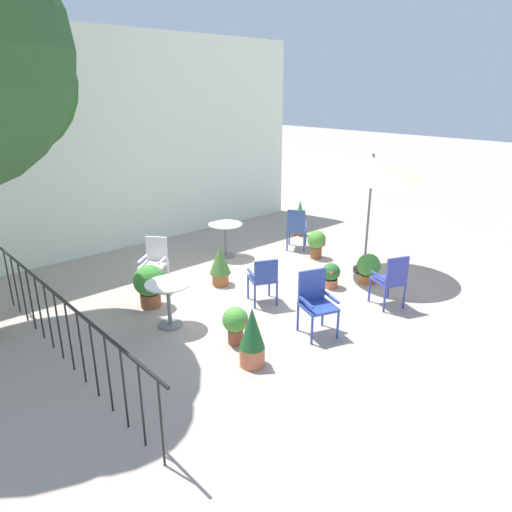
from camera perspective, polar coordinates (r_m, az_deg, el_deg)
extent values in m
plane|color=#AE9B91|center=(8.46, -0.41, -4.80)|extent=(60.00, 60.00, 0.00)
cube|color=white|center=(11.21, -15.12, 13.21)|extent=(9.43, 0.30, 4.73)
cube|color=black|center=(6.53, -22.92, -4.56)|extent=(0.03, 5.25, 0.03)
cylinder|color=black|center=(4.82, -11.45, -19.39)|extent=(0.02, 0.02, 1.00)
cylinder|color=black|center=(5.09, -13.74, -17.23)|extent=(0.02, 0.02, 1.00)
cylinder|color=black|center=(5.36, -15.75, -15.27)|extent=(0.02, 0.02, 1.00)
cylinder|color=black|center=(5.65, -17.52, -13.48)|extent=(0.02, 0.02, 1.00)
cylinder|color=black|center=(5.95, -19.10, -11.87)|extent=(0.02, 0.02, 1.00)
cylinder|color=black|center=(6.26, -20.51, -10.40)|extent=(0.02, 0.02, 1.00)
cylinder|color=black|center=(6.58, -21.77, -9.07)|extent=(0.02, 0.02, 1.00)
cylinder|color=black|center=(6.90, -22.91, -7.85)|extent=(0.02, 0.02, 1.00)
cylinder|color=black|center=(7.22, -23.95, -6.75)|extent=(0.02, 0.02, 1.00)
cylinder|color=black|center=(7.55, -24.88, -5.73)|extent=(0.02, 0.02, 1.00)
cylinder|color=black|center=(7.89, -25.74, -4.80)|extent=(0.02, 0.02, 1.00)
cylinder|color=black|center=(8.22, -26.52, -3.95)|extent=(0.02, 0.02, 1.00)
cylinder|color=black|center=(8.56, -27.24, -3.16)|extent=(0.02, 0.02, 1.00)
cylinder|color=black|center=(8.91, -27.91, -2.43)|extent=(0.02, 0.02, 1.00)
cylinder|color=#2D2D2D|center=(9.76, 13.01, -1.64)|extent=(0.44, 0.44, 0.08)
cylinder|color=slate|center=(9.42, 13.52, 4.70)|extent=(0.04, 0.04, 2.31)
cone|color=beige|center=(9.23, 14.00, 10.44)|extent=(2.00, 2.00, 0.40)
sphere|color=slate|center=(9.19, 14.12, 11.85)|extent=(0.06, 0.06, 0.06)
cylinder|color=silver|center=(10.19, -3.76, 3.87)|extent=(0.74, 0.74, 0.02)
cylinder|color=slate|center=(10.30, -3.72, 1.87)|extent=(0.06, 0.06, 0.72)
cylinder|color=slate|center=(10.41, -3.67, 0.07)|extent=(0.41, 0.41, 0.03)
cylinder|color=silver|center=(7.25, -10.72, -3.35)|extent=(0.69, 0.69, 0.02)
cylinder|color=slate|center=(7.40, -10.54, -5.93)|extent=(0.06, 0.06, 0.70)
cylinder|color=slate|center=(7.55, -10.39, -8.22)|extent=(0.38, 0.38, 0.03)
cube|color=#344F92|center=(10.83, 4.99, 3.24)|extent=(0.65, 0.63, 0.04)
cube|color=#344F92|center=(10.54, 4.91, 4.29)|extent=(0.28, 0.34, 0.49)
cube|color=#344F92|center=(10.78, 6.02, 3.79)|extent=(0.38, 0.30, 0.03)
cube|color=#344F92|center=(10.81, 4.01, 3.91)|extent=(0.38, 0.30, 0.03)
cylinder|color=#344F92|center=(11.10, 6.06, 2.35)|extent=(0.04, 0.04, 0.43)
cylinder|color=#344F92|center=(11.13, 4.09, 2.46)|extent=(0.04, 0.04, 0.43)
cylinder|color=#344F92|center=(10.66, 5.86, 1.63)|extent=(0.04, 0.04, 0.43)
cylinder|color=#344F92|center=(10.70, 3.81, 1.75)|extent=(0.04, 0.04, 0.43)
cube|color=#353F9D|center=(8.23, 15.76, -2.92)|extent=(0.57, 0.60, 0.04)
cube|color=#353F9D|center=(7.97, 16.83, -1.77)|extent=(0.39, 0.19, 0.47)
cube|color=#353F9D|center=(8.29, 16.91, -1.96)|extent=(0.20, 0.41, 0.03)
cube|color=#353F9D|center=(8.08, 14.72, -2.33)|extent=(0.20, 0.41, 0.03)
cylinder|color=#353F9D|center=(8.59, 15.82, -3.65)|extent=(0.04, 0.04, 0.43)
cylinder|color=#353F9D|center=(8.38, 13.66, -4.05)|extent=(0.04, 0.04, 0.43)
cylinder|color=#353F9D|center=(8.27, 17.59, -4.76)|extent=(0.04, 0.04, 0.43)
cylinder|color=#353F9D|center=(8.05, 15.38, -5.22)|extent=(0.04, 0.04, 0.43)
cube|color=silver|center=(8.85, -12.40, -1.12)|extent=(0.65, 0.64, 0.04)
cube|color=silver|center=(8.96, -12.01, 0.89)|extent=(0.28, 0.35, 0.47)
cube|color=silver|center=(8.88, -13.63, -0.31)|extent=(0.37, 0.30, 0.03)
cube|color=silver|center=(8.74, -11.27, -0.47)|extent=(0.37, 0.30, 0.03)
cylinder|color=silver|center=(8.81, -14.02, -2.92)|extent=(0.04, 0.04, 0.41)
cylinder|color=silver|center=(8.67, -11.62, -3.11)|extent=(0.04, 0.04, 0.41)
cylinder|color=silver|center=(9.19, -12.94, -1.87)|extent=(0.04, 0.04, 0.41)
cylinder|color=silver|center=(9.05, -10.62, -2.04)|extent=(0.04, 0.04, 0.41)
cube|color=#2D469E|center=(7.03, 7.58, -6.16)|extent=(0.60, 0.61, 0.04)
cube|color=#2D469E|center=(7.10, 6.81, -3.52)|extent=(0.43, 0.19, 0.49)
cube|color=#2D469E|center=(6.89, 6.07, -5.57)|extent=(0.19, 0.42, 0.03)
cube|color=#2D469E|center=(7.08, 9.14, -4.98)|extent=(0.19, 0.42, 0.03)
cylinder|color=#2D469E|center=(6.88, 6.83, -9.02)|extent=(0.04, 0.04, 0.44)
cylinder|color=#2D469E|center=(7.07, 9.93, -8.32)|extent=(0.04, 0.04, 0.44)
cylinder|color=#2D469E|center=(7.22, 5.12, -7.46)|extent=(0.04, 0.04, 0.44)
cylinder|color=#2D469E|center=(7.41, 8.12, -6.85)|extent=(0.04, 0.04, 0.44)
cube|color=#304797|center=(8.02, 0.77, -2.77)|extent=(0.58, 0.58, 0.04)
cube|color=#304797|center=(7.77, 1.24, -1.87)|extent=(0.38, 0.21, 0.38)
cube|color=#304797|center=(8.04, 2.09, -1.82)|extent=(0.21, 0.38, 0.03)
cube|color=#304797|center=(7.93, -0.56, -2.13)|extent=(0.21, 0.38, 0.03)
cylinder|color=#304797|center=(8.35, 1.62, -3.56)|extent=(0.04, 0.04, 0.42)
cylinder|color=#304797|center=(8.24, -0.97, -3.88)|extent=(0.04, 0.04, 0.42)
cylinder|color=#304797|center=(8.00, 2.55, -4.67)|extent=(0.04, 0.04, 0.42)
cylinder|color=#304797|center=(7.88, -0.14, -5.02)|extent=(0.04, 0.04, 0.42)
cylinder|color=#B66534|center=(8.89, -4.35, -2.78)|extent=(0.31, 0.31, 0.23)
cylinder|color=#382819|center=(8.85, -4.37, -2.15)|extent=(0.27, 0.27, 0.02)
cone|color=#477433|center=(8.75, -4.41, -0.43)|extent=(0.40, 0.40, 0.55)
cylinder|color=#B16133|center=(11.93, 5.30, 3.17)|extent=(0.24, 0.24, 0.26)
cylinder|color=#382819|center=(11.90, 5.32, 3.72)|extent=(0.21, 0.21, 0.02)
cone|color=green|center=(11.81, 5.37, 5.27)|extent=(0.29, 0.29, 0.65)
cylinder|color=#C06848|center=(6.41, -0.47, -12.07)|extent=(0.34, 0.34, 0.27)
cylinder|color=#382819|center=(6.34, -0.48, -11.12)|extent=(0.30, 0.30, 0.02)
cone|color=#205C2A|center=(6.20, -0.49, -8.74)|extent=(0.34, 0.34, 0.58)
cylinder|color=brown|center=(8.20, -12.69, -5.20)|extent=(0.34, 0.34, 0.25)
cylinder|color=#382819|center=(8.15, -12.75, -4.48)|extent=(0.30, 0.30, 0.02)
sphere|color=#3C872F|center=(8.06, -12.88, -2.93)|extent=(0.54, 0.54, 0.54)
sphere|color=#DD562F|center=(8.13, -13.77, -2.35)|extent=(0.11, 0.11, 0.11)
sphere|color=#DD562F|center=(7.92, -12.84, -3.47)|extent=(0.15, 0.15, 0.15)
cylinder|color=#C76648|center=(8.87, 9.06, -3.26)|extent=(0.26, 0.26, 0.16)
cylinder|color=#382819|center=(8.85, 9.08, -2.84)|extent=(0.23, 0.23, 0.02)
sphere|color=#2B642C|center=(8.79, 9.14, -1.92)|extent=(0.33, 0.33, 0.33)
sphere|color=#E5552E|center=(8.82, 9.96, -1.96)|extent=(0.07, 0.07, 0.07)
sphere|color=#E5552E|center=(8.65, 9.13, -2.03)|extent=(0.07, 0.07, 0.07)
cylinder|color=brown|center=(6.92, -2.50, -9.73)|extent=(0.23, 0.23, 0.22)
cylinder|color=#382819|center=(6.88, -2.52, -9.01)|extent=(0.20, 0.20, 0.02)
sphere|color=#4E9939|center=(6.79, -2.54, -7.75)|extent=(0.38, 0.38, 0.38)
sphere|color=#DC375C|center=(6.71, -1.54, -7.93)|extent=(0.10, 0.10, 0.10)
sphere|color=#DC375C|center=(6.75, -1.32, -7.83)|extent=(0.08, 0.08, 0.08)
sphere|color=#DC375C|center=(6.82, -3.52, -7.23)|extent=(0.08, 0.08, 0.08)
cylinder|color=brown|center=(10.33, 7.31, 0.43)|extent=(0.25, 0.25, 0.25)
cylinder|color=#382819|center=(10.30, 7.34, 1.02)|extent=(0.22, 0.22, 0.02)
sphere|color=#4A9335|center=(10.24, 7.38, 1.98)|extent=(0.40, 0.40, 0.40)
sphere|color=#D4305D|center=(10.34, 7.48, 2.64)|extent=(0.12, 0.12, 0.12)
sphere|color=#D4305D|center=(10.35, 7.85, 2.00)|extent=(0.09, 0.09, 0.09)
sphere|color=#D4305D|center=(10.36, 7.05, 2.01)|extent=(0.10, 0.10, 0.10)
sphere|color=#D4305D|center=(10.19, 8.15, 1.50)|extent=(0.11, 0.11, 0.11)
cylinder|color=#B05B2B|center=(9.21, 13.42, -2.68)|extent=(0.32, 0.32, 0.17)
cylinder|color=#382819|center=(9.18, 13.45, -2.25)|extent=(0.28, 0.28, 0.02)
sphere|color=#3F8C35|center=(9.11, 13.55, -1.10)|extent=(0.44, 0.44, 0.44)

